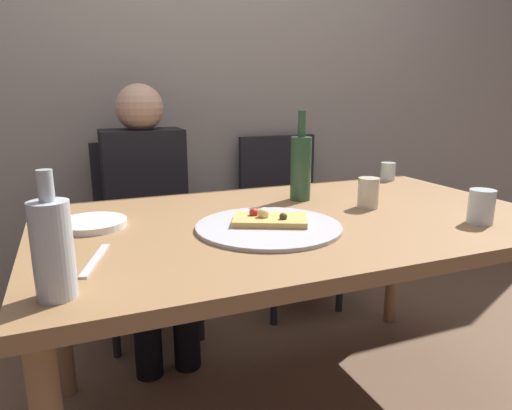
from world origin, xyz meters
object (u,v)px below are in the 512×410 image
at_px(plate_stack, 92,224).
at_px(guest_in_sweater, 148,205).
at_px(pizza_slice_last, 269,219).
at_px(dining_table, 297,237).
at_px(pizza_tray, 269,227).
at_px(wine_bottle, 301,166).
at_px(tumbler_near, 368,193).
at_px(tumbler_far, 388,171).
at_px(chair_left, 145,224).
at_px(chair_right, 286,209).
at_px(wine_glass, 481,207).
at_px(table_knife, 95,260).
at_px(beer_bottle, 53,248).

xyz_separation_m(plate_stack, guest_in_sweater, (0.26, 0.60, -0.11)).
distance_m(pizza_slice_last, plate_stack, 0.54).
bearing_deg(plate_stack, dining_table, -12.06).
distance_m(pizza_tray, wine_bottle, 0.42).
bearing_deg(tumbler_near, pizza_slice_last, -168.74).
distance_m(tumbler_far, plate_stack, 1.33).
bearing_deg(tumbler_far, chair_left, 155.55).
relative_size(dining_table, chair_left, 1.82).
relative_size(dining_table, chair_right, 1.82).
bearing_deg(tumbler_far, pizza_tray, -148.77).
bearing_deg(pizza_tray, dining_table, 31.23).
distance_m(wine_bottle, tumbler_near, 0.27).
distance_m(chair_left, guest_in_sweater, 0.20).
relative_size(tumbler_near, plate_stack, 0.51).
xyz_separation_m(pizza_tray, pizza_slice_last, (0.01, 0.02, 0.02)).
bearing_deg(tumbler_far, wine_glass, -105.00).
bearing_deg(guest_in_sweater, dining_table, 116.75).
bearing_deg(wine_bottle, guest_in_sweater, 133.46).
distance_m(pizza_tray, chair_left, 1.02).
bearing_deg(chair_left, table_knife, 75.70).
bearing_deg(chair_right, wine_bottle, 68.11).
xyz_separation_m(pizza_slice_last, chair_right, (0.52, 0.95, -0.25)).
bearing_deg(chair_right, guest_in_sweater, 11.31).
bearing_deg(dining_table, pizza_slice_last, -153.38).
distance_m(pizza_slice_last, chair_left, 1.01).
bearing_deg(wine_bottle, chair_right, 68.11).
xyz_separation_m(chair_left, chair_right, (0.76, 0.00, 0.00)).
bearing_deg(table_knife, chair_left, -177.07).
distance_m(wine_bottle, table_knife, 0.86).
relative_size(dining_table, wine_bottle, 4.93).
xyz_separation_m(dining_table, chair_left, (-0.37, 0.88, -0.15)).
bearing_deg(guest_in_sweater, wine_glass, 130.36).
distance_m(dining_table, chair_left, 0.97).
bearing_deg(tumbler_far, chair_right, 121.07).
xyz_separation_m(table_knife, chair_right, (1.03, 1.06, -0.23)).
bearing_deg(plate_stack, table_knife, -91.49).
bearing_deg(pizza_tray, tumbler_near, 13.58).
height_order(pizza_tray, wine_bottle, wine_bottle).
height_order(pizza_tray, guest_in_sweater, guest_in_sweater).
bearing_deg(plate_stack, wine_bottle, 6.16).
height_order(wine_bottle, tumbler_far, wine_bottle).
xyz_separation_m(beer_bottle, table_knife, (0.08, 0.18, -0.10)).
bearing_deg(beer_bottle, guest_in_sweater, 72.12).
height_order(table_knife, chair_left, chair_left).
bearing_deg(beer_bottle, chair_right, 48.18).
xyz_separation_m(tumbler_far, guest_in_sweater, (-1.04, 0.32, -0.14)).
height_order(tumbler_far, chair_left, chair_left).
bearing_deg(chair_left, plate_stack, 70.74).
xyz_separation_m(pizza_tray, plate_stack, (-0.49, 0.22, 0.00)).
bearing_deg(dining_table, chair_left, 112.66).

